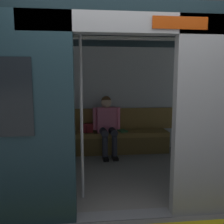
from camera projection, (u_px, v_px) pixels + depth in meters
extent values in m
plane|color=gray|center=(124.00, 216.00, 2.65)|extent=(60.00, 60.00, 0.00)
cube|color=#ADAFB5|center=(221.00, 119.00, 2.59)|extent=(1.05, 0.12, 2.15)
cube|color=black|center=(223.00, 95.00, 2.54)|extent=(0.58, 0.02, 0.55)
cube|color=#ADAFB5|center=(126.00, 24.00, 2.36)|extent=(2.10, 0.16, 0.20)
cube|color=#BF3F0C|center=(180.00, 23.00, 2.33)|extent=(0.56, 0.02, 0.12)
cube|color=#15272E|center=(112.00, 32.00, 3.61)|extent=(6.40, 2.74, 0.12)
cube|color=gray|center=(112.00, 171.00, 3.92)|extent=(6.08, 2.58, 0.01)
cube|color=silver|center=(106.00, 99.00, 5.04)|extent=(6.08, 0.10, 2.15)
cube|color=olive|center=(106.00, 119.00, 5.04)|extent=(3.52, 0.06, 0.45)
cube|color=white|center=(112.00, 38.00, 3.62)|extent=(4.48, 0.16, 0.03)
cube|color=gray|center=(124.00, 215.00, 2.65)|extent=(1.05, 0.19, 0.01)
cube|color=olive|center=(107.00, 134.00, 4.86)|extent=(2.50, 0.44, 0.09)
cube|color=brown|center=(108.00, 147.00, 4.69)|extent=(2.50, 0.04, 0.35)
cube|color=pink|center=(106.00, 120.00, 4.80)|extent=(0.40, 0.25, 0.50)
sphere|color=beige|center=(106.00, 103.00, 4.75)|extent=(0.21, 0.21, 0.21)
sphere|color=brown|center=(106.00, 101.00, 4.75)|extent=(0.19, 0.19, 0.19)
cylinder|color=pink|center=(118.00, 118.00, 4.80)|extent=(0.08, 0.08, 0.44)
cylinder|color=pink|center=(95.00, 119.00, 4.72)|extent=(0.08, 0.08, 0.44)
cylinder|color=#2D2D38|center=(113.00, 131.00, 4.64)|extent=(0.17, 0.41, 0.14)
cylinder|color=#2D2D38|center=(103.00, 132.00, 4.61)|extent=(0.17, 0.41, 0.14)
cylinder|color=#2D2D38|center=(114.00, 147.00, 4.49)|extent=(0.10, 0.10, 0.40)
cylinder|color=#2D2D38|center=(105.00, 147.00, 4.45)|extent=(0.10, 0.10, 0.40)
cube|color=black|center=(115.00, 158.00, 4.47)|extent=(0.12, 0.23, 0.06)
cube|color=black|center=(105.00, 159.00, 4.43)|extent=(0.12, 0.23, 0.06)
cube|color=maroon|center=(86.00, 128.00, 4.78)|extent=(0.26, 0.14, 0.17)
cube|color=maroon|center=(86.00, 129.00, 4.71)|extent=(0.02, 0.01, 0.14)
cube|color=#33723F|center=(122.00, 131.00, 4.87)|extent=(0.21, 0.25, 0.03)
cylinder|color=silver|center=(81.00, 115.00, 2.90)|extent=(0.04, 0.04, 2.13)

